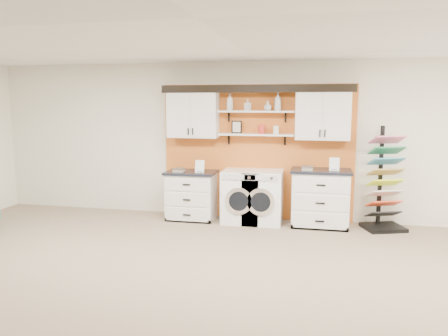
% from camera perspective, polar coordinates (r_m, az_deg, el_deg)
% --- Properties ---
extents(floor, '(10.00, 10.00, 0.00)m').
position_cam_1_polar(floor, '(4.42, -3.26, -19.62)').
color(floor, gray).
rests_on(floor, ground).
extents(ceiling, '(10.00, 10.00, 0.00)m').
position_cam_1_polar(ceiling, '(3.96, -3.63, 18.94)').
color(ceiling, white).
rests_on(ceiling, wall_back).
extents(wall_back, '(10.00, 0.00, 10.00)m').
position_cam_1_polar(wall_back, '(7.85, 4.37, 3.54)').
color(wall_back, silver).
rests_on(wall_back, floor).
extents(accent_panel, '(3.40, 0.07, 2.40)m').
position_cam_1_polar(accent_panel, '(7.84, 4.32, 2.06)').
color(accent_panel, '#CC6422').
rests_on(accent_panel, wall_back).
extents(upper_cabinet_left, '(0.90, 0.35, 0.84)m').
position_cam_1_polar(upper_cabinet_left, '(7.85, -4.05, 7.05)').
color(upper_cabinet_left, white).
rests_on(upper_cabinet_left, wall_back).
extents(upper_cabinet_right, '(0.90, 0.35, 0.84)m').
position_cam_1_polar(upper_cabinet_right, '(7.55, 12.79, 6.80)').
color(upper_cabinet_right, white).
rests_on(upper_cabinet_right, wall_back).
extents(shelf_lower, '(1.32, 0.28, 0.03)m').
position_cam_1_polar(shelf_lower, '(7.64, 4.18, 4.38)').
color(shelf_lower, white).
rests_on(shelf_lower, wall_back).
extents(shelf_upper, '(1.32, 0.28, 0.03)m').
position_cam_1_polar(shelf_upper, '(7.62, 4.22, 7.38)').
color(shelf_upper, white).
rests_on(shelf_upper, wall_back).
extents(crown_molding, '(3.30, 0.41, 0.13)m').
position_cam_1_polar(crown_molding, '(7.64, 4.26, 10.36)').
color(crown_molding, black).
rests_on(crown_molding, wall_back).
extents(picture_frame, '(0.18, 0.02, 0.22)m').
position_cam_1_polar(picture_frame, '(7.74, 1.66, 5.38)').
color(picture_frame, black).
rests_on(picture_frame, shelf_lower).
extents(canister_red, '(0.11, 0.11, 0.16)m').
position_cam_1_polar(canister_red, '(7.62, 4.94, 5.08)').
color(canister_red, red).
rests_on(canister_red, shelf_lower).
extents(canister_cream, '(0.10, 0.10, 0.14)m').
position_cam_1_polar(canister_cream, '(7.60, 6.82, 4.96)').
color(canister_cream, silver).
rests_on(canister_cream, shelf_lower).
extents(base_cabinet_left, '(0.89, 0.66, 0.87)m').
position_cam_1_polar(base_cabinet_left, '(7.88, -4.25, -3.54)').
color(base_cabinet_left, white).
rests_on(base_cabinet_left, floor).
extents(base_cabinet_right, '(0.99, 0.66, 0.97)m').
position_cam_1_polar(base_cabinet_right, '(7.56, 12.46, -3.85)').
color(base_cabinet_right, white).
rests_on(base_cabinet_right, floor).
extents(washer, '(0.66, 0.71, 0.92)m').
position_cam_1_polar(washer, '(7.67, 2.37, -3.68)').
color(washer, white).
rests_on(washer, floor).
extents(dryer, '(0.66, 0.71, 0.92)m').
position_cam_1_polar(dryer, '(7.62, 5.14, -3.77)').
color(dryer, white).
rests_on(dryer, floor).
extents(sample_rack, '(0.76, 0.69, 1.71)m').
position_cam_1_polar(sample_rack, '(7.67, 20.15, -3.60)').
color(sample_rack, black).
rests_on(sample_rack, floor).
extents(soap_bottle_a, '(0.16, 0.16, 0.29)m').
position_cam_1_polar(soap_bottle_a, '(7.70, 0.77, 8.61)').
color(soap_bottle_a, silver).
rests_on(soap_bottle_a, shelf_upper).
extents(soap_bottle_b, '(0.12, 0.12, 0.20)m').
position_cam_1_polar(soap_bottle_b, '(7.65, 3.12, 8.24)').
color(soap_bottle_b, silver).
rests_on(soap_bottle_b, shelf_upper).
extents(soap_bottle_c, '(0.18, 0.18, 0.16)m').
position_cam_1_polar(soap_bottle_c, '(7.60, 5.73, 8.09)').
color(soap_bottle_c, silver).
rests_on(soap_bottle_c, shelf_upper).
extents(soap_bottle_d, '(0.15, 0.15, 0.31)m').
position_cam_1_polar(soap_bottle_d, '(7.58, 7.05, 8.60)').
color(soap_bottle_d, silver).
rests_on(soap_bottle_d, shelf_upper).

